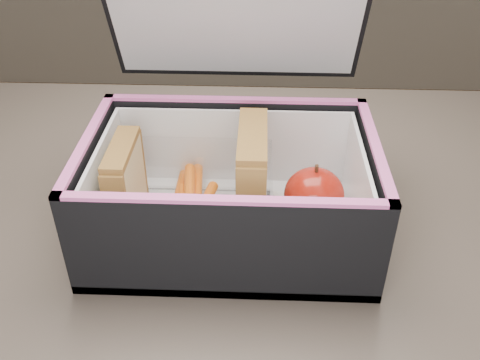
{
  "coord_description": "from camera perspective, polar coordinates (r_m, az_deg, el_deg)",
  "views": [
    {
      "loc": [
        0.05,
        -0.44,
        1.15
      ],
      "look_at": [
        0.03,
        0.03,
        0.81
      ],
      "focal_mm": 40.0,
      "sensor_mm": 36.0,
      "label": 1
    }
  ],
  "objects": [
    {
      "name": "plastic_tub",
      "position": [
        0.58,
        -5.43,
        -1.72
      ],
      "size": [
        0.18,
        0.13,
        0.07
      ],
      "primitive_type": null,
      "color": "white",
      "rests_on": "lunch_bag"
    },
    {
      "name": "lunch_bag",
      "position": [
        0.57,
        -1.02,
        -0.17
      ],
      "size": [
        0.3,
        0.28,
        0.29
      ],
      "color": "black",
      "rests_on": "kitchen_table"
    },
    {
      "name": "paper_napkin",
      "position": [
        0.61,
        7.48,
        -3.8
      ],
      "size": [
        0.08,
        0.09,
        0.01
      ],
      "primitive_type": "cube",
      "rotation": [
        0.0,
        0.0,
        0.04
      ],
      "color": "white",
      "rests_on": "lunch_bag"
    },
    {
      "name": "kitchen_table",
      "position": [
        0.66,
        -2.43,
        -12.5
      ],
      "size": [
        1.2,
        0.8,
        0.75
      ],
      "color": "#50453C",
      "rests_on": "ground"
    },
    {
      "name": "sandwich_right",
      "position": [
        0.56,
        1.29,
        0.03
      ],
      "size": [
        0.03,
        0.1,
        0.12
      ],
      "color": "#D2B182",
      "rests_on": "plastic_tub"
    },
    {
      "name": "red_apple",
      "position": [
        0.58,
        7.9,
        -1.61
      ],
      "size": [
        0.08,
        0.08,
        0.07
      ],
      "rotation": [
        0.0,
        0.0,
        -0.22
      ],
      "color": "#8C0A00",
      "rests_on": "paper_napkin"
    },
    {
      "name": "sandwich_left",
      "position": [
        0.58,
        -12.09,
        -0.42
      ],
      "size": [
        0.02,
        0.09,
        0.1
      ],
      "color": "#D2B182",
      "rests_on": "plastic_tub"
    },
    {
      "name": "carrot_sticks",
      "position": [
        0.6,
        -5.27,
        -2.46
      ],
      "size": [
        0.05,
        0.15,
        0.03
      ],
      "color": "#D14611",
      "rests_on": "plastic_tub"
    }
  ]
}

